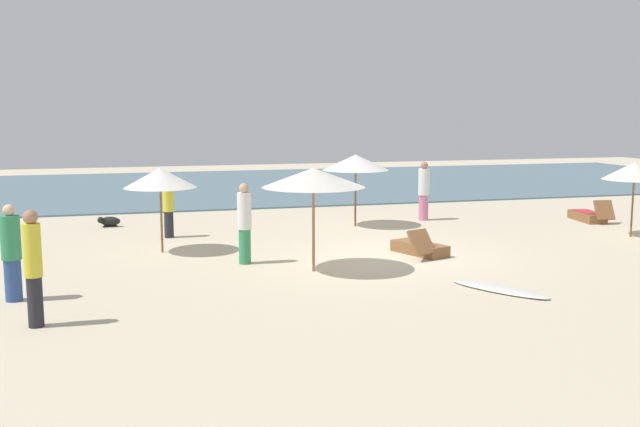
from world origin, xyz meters
name	(u,v)px	position (x,y,z in m)	size (l,w,h in m)	color
ground_plane	(398,256)	(0.00, 0.00, 0.00)	(60.00, 60.00, 0.00)	beige
ocean_water	(264,185)	(0.00, 17.00, 0.03)	(48.00, 16.00, 0.06)	slate
umbrella_0	(160,178)	(-5.51, 1.94, 1.86)	(1.79, 1.79, 2.11)	brown
umbrella_1	(313,178)	(-2.42, -1.10, 2.07)	(2.24, 2.24, 2.28)	olive
umbrella_2	(356,162)	(0.40, 4.53, 1.95)	(2.01, 2.01, 2.19)	brown
umbrella_4	(635,171)	(7.23, 0.70, 1.85)	(1.72, 1.72, 2.10)	brown
lounger_1	(420,248)	(0.56, -0.03, 0.17)	(1.13, 1.77, 0.71)	brown
lounger_2	(589,216)	(7.88, 3.49, 0.18)	(0.82, 1.71, 0.74)	brown
person_0	(424,191)	(2.89, 5.11, 0.95)	(0.50, 0.50, 1.88)	#D17299
person_1	(11,253)	(-8.42, -2.00, 0.91)	(0.46, 0.46, 1.81)	#2D4C8C
person_2	(33,266)	(-7.85, -3.83, 1.01)	(0.36, 0.36, 1.93)	#26262D
person_3	(244,223)	(-3.74, 0.09, 0.95)	(0.38, 0.38, 1.87)	#338C59
person_5	(168,207)	(-5.21, 4.04, 0.86)	(0.41, 0.41, 1.69)	#26262D
dog	(109,221)	(-6.85, 6.40, 0.17)	(0.71, 0.44, 0.32)	black
surfboard	(499,289)	(0.65, -3.74, 0.04)	(1.54, 2.11, 0.07)	silver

